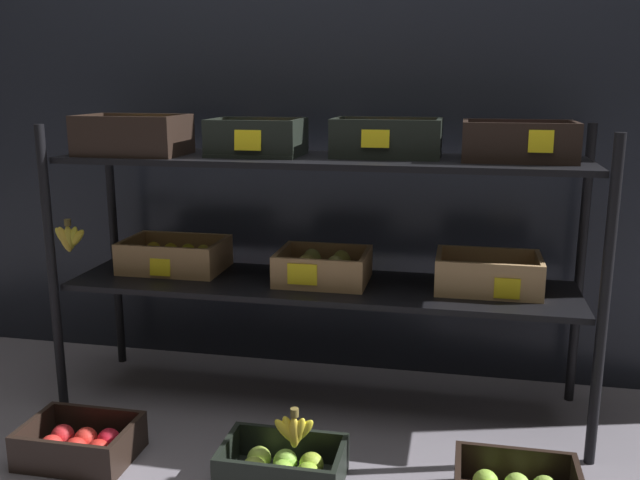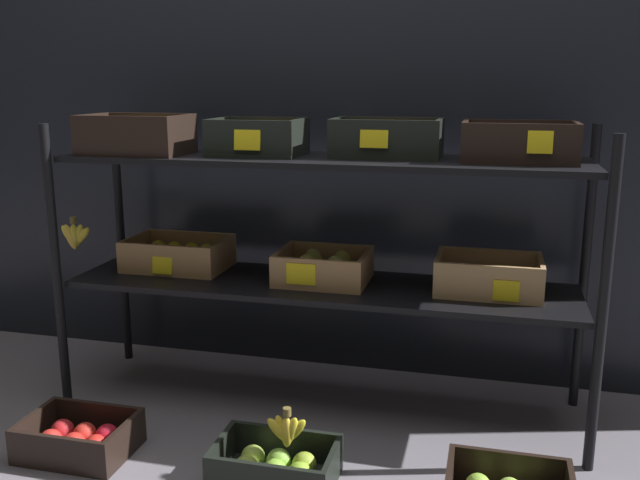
{
  "view_description": "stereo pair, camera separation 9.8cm",
  "coord_description": "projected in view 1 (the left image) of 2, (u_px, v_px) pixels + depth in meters",
  "views": [
    {
      "loc": [
        0.46,
        -2.24,
        1.14
      ],
      "look_at": [
        0.0,
        0.0,
        0.61
      ],
      "focal_mm": 38.86,
      "sensor_mm": 36.0,
      "label": 1
    },
    {
      "loc": [
        0.56,
        -2.22,
        1.14
      ],
      "look_at": [
        0.0,
        0.0,
        0.61
      ],
      "focal_mm": 38.86,
      "sensor_mm": 36.0,
      "label": 2
    }
  ],
  "objects": [
    {
      "name": "crate_ground_apple_green",
      "position": [
        283.0,
        468.0,
        2.0
      ],
      "size": [
        0.35,
        0.23,
        0.11
      ],
      "color": "black",
      "rests_on": "ground_plane"
    },
    {
      "name": "display_rack",
      "position": [
        313.0,
        214.0,
        2.34
      ],
      "size": [
        1.88,
        0.47,
        1.02
      ],
      "color": "black",
      "rests_on": "ground_plane"
    },
    {
      "name": "banana_bunch_loose",
      "position": [
        294.0,
        431.0,
        1.96
      ],
      "size": [
        0.13,
        0.04,
        0.12
      ],
      "color": "brown",
      "rests_on": "crate_ground_apple_green"
    },
    {
      "name": "ground_plane",
      "position": [
        320.0,
        404.0,
        2.49
      ],
      "size": [
        10.0,
        10.0,
        0.0
      ],
      "primitive_type": "plane",
      "color": "slate"
    },
    {
      "name": "storefront_wall",
      "position": [
        342.0,
        129.0,
        2.67
      ],
      "size": [
        4.16,
        0.12,
        1.9
      ],
      "primitive_type": "cube",
      "color": "black",
      "rests_on": "ground_plane"
    },
    {
      "name": "crate_ground_apple_red",
      "position": [
        80.0,
        444.0,
        2.12
      ],
      "size": [
        0.33,
        0.24,
        0.11
      ],
      "color": "black",
      "rests_on": "ground_plane"
    }
  ]
}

